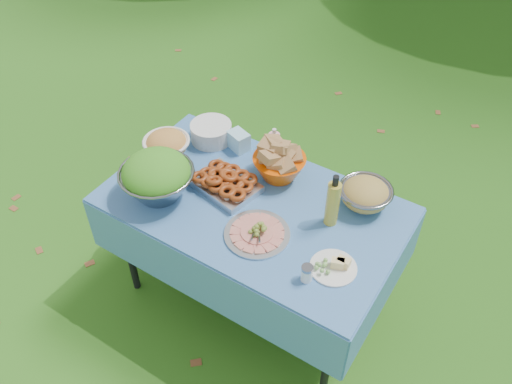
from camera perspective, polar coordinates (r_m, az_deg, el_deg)
ground at (r=3.25m, az=-0.27°, el=-10.77°), size 80.00×80.00×0.00m
picnic_table at (r=2.95m, az=-0.29°, el=-6.47°), size 1.46×0.86×0.76m
salad_bowl at (r=2.67m, az=-10.40°, el=1.63°), size 0.42×0.42×0.24m
pasta_bowl_white at (r=2.94m, az=-9.40°, el=5.01°), size 0.28×0.28×0.14m
plate_stack at (r=3.03m, az=-4.74°, el=6.30°), size 0.29×0.29×0.10m
wipes_box at (r=2.96m, az=-1.84°, el=5.41°), size 0.13×0.11×0.10m
sanitizer_bottle at (r=2.89m, az=1.90°, el=5.24°), size 0.08×0.08×0.17m
bread_bowl at (r=2.76m, az=2.46°, el=3.15°), size 0.28×0.28×0.18m
pasta_bowl_steel at (r=2.67m, az=11.44°, el=-0.19°), size 0.28×0.28×0.14m
fried_tray at (r=2.72m, az=-3.27°, el=1.02°), size 0.37×0.29×0.08m
charcuterie_platter at (r=2.50m, az=0.11°, el=-3.97°), size 0.33×0.33×0.07m
oil_bottle at (r=2.50m, az=8.11°, el=-0.84°), size 0.07×0.07×0.29m
cheese_plate at (r=2.40m, az=8.19°, el=-7.54°), size 0.25×0.25×0.06m
shaker at (r=2.34m, az=5.37°, el=-8.52°), size 0.07×0.07×0.08m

